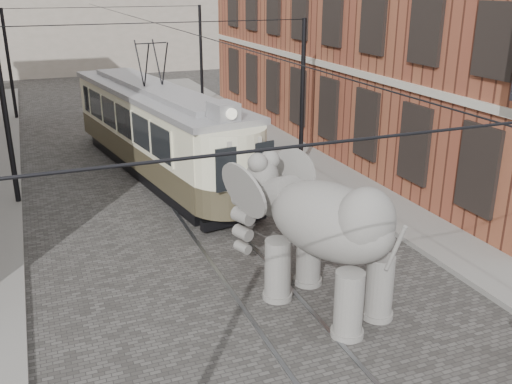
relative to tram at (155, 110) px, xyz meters
name	(u,v)px	position (x,y,z in m)	size (l,w,h in m)	color
ground	(228,249)	(0.32, -7.71, -2.58)	(120.00, 120.00, 0.00)	#474441
tram_rails	(228,249)	(0.32, -7.71, -2.57)	(1.54, 80.00, 0.02)	slate
sidewalk_right	(403,217)	(6.32, -7.71, -2.51)	(2.00, 60.00, 0.15)	slate
brick_building	(390,11)	(11.32, 1.29, 3.42)	(8.00, 26.00, 12.00)	brown
catenary	(174,113)	(0.12, -2.71, 0.42)	(11.00, 30.20, 6.00)	black
tram	(155,110)	(0.00, 0.00, 0.00)	(2.68, 13.01, 5.16)	beige
elephant	(329,242)	(1.45, -11.52, -0.88)	(3.07, 5.57, 3.41)	slate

